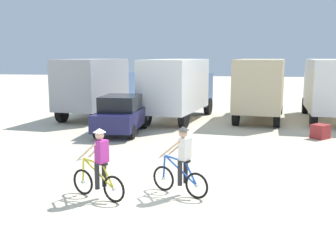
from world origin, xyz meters
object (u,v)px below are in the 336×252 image
at_px(sedan_parked, 121,114).
at_px(cyclist_cowboy_hat, 182,163).
at_px(box_truck_white_box, 330,87).
at_px(box_truck_tan_camper, 260,86).
at_px(cyclist_orange_shirt, 99,166).
at_px(supply_crate, 320,131).
at_px(box_truck_avon_van, 178,86).
at_px(box_truck_grey_hauler, 97,85).

height_order(sedan_parked, cyclist_cowboy_hat, cyclist_cowboy_hat).
bearing_deg(box_truck_white_box, box_truck_tan_camper, -177.12).
bearing_deg(cyclist_orange_shirt, box_truck_tan_camper, 71.63).
bearing_deg(supply_crate, box_truck_tan_camper, 115.41).
distance_m(box_truck_avon_van, box_truck_white_box, 8.26).
bearing_deg(cyclist_cowboy_hat, box_truck_white_box, 64.72).
xyz_separation_m(box_truck_tan_camper, cyclist_orange_shirt, (-4.60, -13.85, -1.03)).
height_order(box_truck_white_box, cyclist_cowboy_hat, box_truck_white_box).
relative_size(sedan_parked, cyclist_orange_shirt, 2.33).
bearing_deg(sedan_parked, box_truck_grey_hauler, 120.81).
bearing_deg(supply_crate, cyclist_cowboy_hat, -120.94).
bearing_deg(box_truck_avon_van, box_truck_white_box, 7.77).
height_order(box_truck_avon_van, cyclist_orange_shirt, box_truck_avon_van).
bearing_deg(sedan_parked, box_truck_tan_camper, 38.65).
relative_size(sedan_parked, supply_crate, 6.17).
bearing_deg(box_truck_grey_hauler, sedan_parked, -59.19).
bearing_deg(box_truck_white_box, cyclist_cowboy_hat, -115.28).
bearing_deg(cyclist_orange_shirt, box_truck_grey_hauler, 109.37).
bearing_deg(box_truck_avon_van, sedan_parked, -115.58).
distance_m(box_truck_avon_van, sedan_parked, 4.84).
bearing_deg(sedan_parked, cyclist_cowboy_hat, -64.11).
relative_size(box_truck_white_box, sedan_parked, 1.63).
bearing_deg(box_truck_avon_van, box_truck_grey_hauler, 175.32).
xyz_separation_m(sedan_parked, cyclist_orange_shirt, (1.90, -8.65, -0.04)).
height_order(box_truck_tan_camper, sedan_parked, box_truck_tan_camper).
bearing_deg(box_truck_white_box, sedan_parked, -152.23).
relative_size(box_truck_grey_hauler, sedan_parked, 1.64).
bearing_deg(box_truck_grey_hauler, supply_crate, -20.79).
height_order(box_truck_white_box, sedan_parked, box_truck_white_box).
bearing_deg(box_truck_tan_camper, supply_crate, -64.59).
distance_m(box_truck_avon_van, cyclist_orange_shirt, 12.97).
xyz_separation_m(box_truck_tan_camper, box_truck_white_box, (3.73, 0.19, 0.00)).
distance_m(box_truck_grey_hauler, cyclist_cowboy_hat, 14.38).
relative_size(box_truck_avon_van, box_truck_tan_camper, 1.01).
bearing_deg(cyclist_cowboy_hat, supply_crate, 59.06).
distance_m(box_truck_tan_camper, supply_crate, 5.70).
distance_m(box_truck_grey_hauler, box_truck_white_box, 13.03).
xyz_separation_m(box_truck_grey_hauler, box_truck_avon_van, (4.83, -0.40, 0.00)).
bearing_deg(box_truck_tan_camper, sedan_parked, -141.35).
height_order(box_truck_avon_van, box_truck_white_box, same).
height_order(box_truck_avon_van, sedan_parked, box_truck_avon_van).
distance_m(box_truck_grey_hauler, supply_crate, 12.55).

